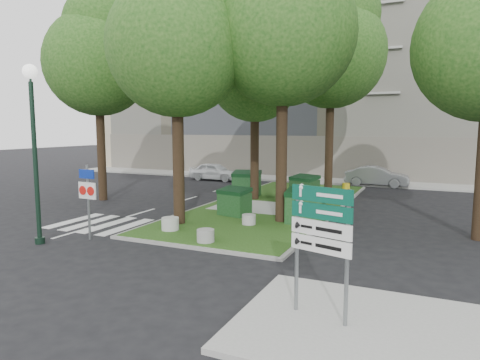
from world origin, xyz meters
The scene contains 25 objects.
ground centered at (0.00, 0.00, 0.00)m, with size 120.00×120.00×0.00m, color black.
median_island centered at (0.50, 8.00, 0.06)m, with size 6.00×16.00×0.12m, color #204212.
median_kerb centered at (0.50, 8.00, 0.05)m, with size 6.30×16.30×0.10m, color gray.
sidewalk_corner centered at (6.50, -3.50, 0.06)m, with size 5.00×4.00×0.12m, color #999993.
building_sidewalk centered at (0.00, 18.50, 0.06)m, with size 42.00×3.00×0.12m, color #999993.
zebra_crossing centered at (-3.75, 1.50, 0.01)m, with size 5.00×3.00×0.01m, color silver.
apartment_building centered at (0.00, 26.00, 8.00)m, with size 41.00×12.00×16.00m, color #BCB28D.
tree_median_near_left centered at (-1.41, 2.56, 7.32)m, with size 5.20×5.20×10.53m.
tree_median_near_right centered at (2.09, 4.56, 7.99)m, with size 5.60×5.60×11.46m.
tree_median_mid centered at (-0.91, 9.06, 6.98)m, with size 4.80×4.80×9.99m.
tree_median_far centered at (2.29, 12.06, 8.32)m, with size 5.80×5.80×11.93m.
tree_street_left centered at (-8.41, 6.06, 7.65)m, with size 5.40×5.40×11.00m.
dumpster_a centered at (-1.78, 9.76, 0.78)m, with size 1.66×1.30×1.39m.
dumpster_b centered at (-0.18, 4.77, 0.70)m, with size 1.46×1.17×1.20m.
dumpster_c centered at (1.42, 9.95, 0.73)m, with size 1.64×1.41×1.28m.
dumpster_d centered at (3.00, 4.53, 0.78)m, with size 1.55×1.14×1.38m.
bollard_left centered at (-1.20, 1.41, 0.35)m, with size 0.64×0.64×0.45m, color #ADAEA8.
bollard_right centered at (1.06, 3.43, 0.31)m, with size 0.53×0.53×0.38m, color #9C9B97.
bollard_mid centered at (0.77, 0.51, 0.33)m, with size 0.58×0.58×0.41m, color gray.
litter_bin centered at (3.20, 11.93, 0.47)m, with size 0.40×0.40×0.71m, color gold.
street_lamp centered at (-4.37, -1.59, 3.68)m, with size 0.47×0.47×5.85m.
traffic_sign_pole centered at (-3.24, -0.49, 1.66)m, with size 0.78×0.09×2.59m.
directional_sign centered at (5.55, -3.49, 1.85)m, with size 1.27×0.40×2.61m.
car_white centered at (-7.04, 16.00, 0.64)m, with size 1.51×3.76×1.28m, color white.
car_silver centered at (4.16, 17.49, 0.66)m, with size 1.40×4.00×1.32m, color gray.
Camera 1 is at (7.44, -11.49, 3.86)m, focal length 32.00 mm.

